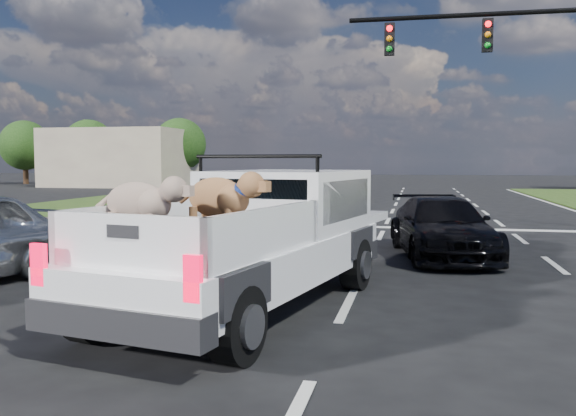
% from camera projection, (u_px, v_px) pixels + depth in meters
% --- Properties ---
extents(ground, '(160.00, 160.00, 0.00)m').
position_uv_depth(ground, '(226.00, 299.00, 8.74)').
color(ground, black).
rests_on(ground, ground).
extents(road_markings, '(17.75, 60.00, 0.01)m').
position_uv_depth(road_markings, '(307.00, 240.00, 15.14)').
color(road_markings, silver).
rests_on(road_markings, ground).
extents(building_left, '(10.00, 8.00, 4.40)m').
position_uv_depth(building_left, '(122.00, 158.00, 47.81)').
color(building_left, '#B7AB8C').
rests_on(building_left, ground).
extents(tree_far_a, '(4.20, 4.20, 5.40)m').
position_uv_depth(tree_far_a, '(25.00, 145.00, 51.74)').
color(tree_far_a, '#332114').
rests_on(tree_far_a, ground).
extents(tree_far_b, '(4.20, 4.20, 5.40)m').
position_uv_depth(tree_far_b, '(89.00, 145.00, 50.50)').
color(tree_far_b, '#332114').
rests_on(tree_far_b, ground).
extents(tree_far_c, '(4.20, 4.20, 5.40)m').
position_uv_depth(tree_far_c, '(180.00, 145.00, 48.85)').
color(tree_far_c, '#332114').
rests_on(tree_far_c, ground).
extents(pickup_truck, '(3.05, 5.79, 2.06)m').
position_uv_depth(pickup_truck, '(255.00, 236.00, 8.20)').
color(pickup_truck, black).
rests_on(pickup_truck, ground).
extents(black_coupe, '(2.43, 4.46, 1.23)m').
position_uv_depth(black_coupe, '(442.00, 227.00, 12.53)').
color(black_coupe, black).
rests_on(black_coupe, ground).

